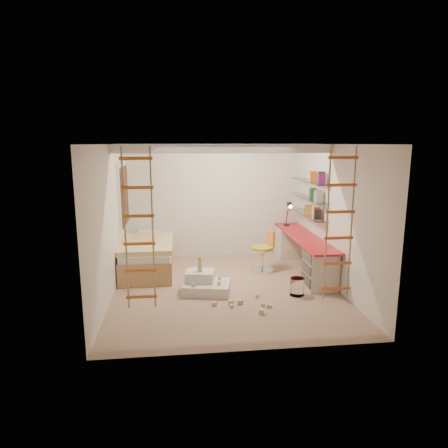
{
  "coord_description": "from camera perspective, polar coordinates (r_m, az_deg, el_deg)",
  "views": [
    {
      "loc": [
        -0.85,
        -6.88,
        2.61
      ],
      "look_at": [
        0.0,
        0.3,
        1.15
      ],
      "focal_mm": 32.0,
      "sensor_mm": 36.0,
      "label": 1
    }
  ],
  "objects": [
    {
      "name": "ceiling_beam",
      "position": [
        7.23,
        0.0,
        10.71
      ],
      "size": [
        4.0,
        0.18,
        0.16
      ],
      "primitive_type": "cube",
      "color": "white",
      "rests_on": "ceiling"
    },
    {
      "name": "play_platform",
      "position": [
        7.23,
        -2.73,
        -8.56
      ],
      "size": [
        0.92,
        0.78,
        0.36
      ],
      "color": "silver",
      "rests_on": "floor"
    },
    {
      "name": "waste_bin",
      "position": [
        7.17,
        10.4,
        -8.8
      ],
      "size": [
        0.25,
        0.25,
        0.31
      ],
      "primitive_type": "cylinder",
      "color": "white",
      "rests_on": "floor"
    },
    {
      "name": "bed",
      "position": [
        8.44,
        -10.81,
        -4.46
      ],
      "size": [
        1.02,
        2.0,
        0.69
      ],
      "color": "#AD7F51",
      "rests_on": "floor"
    },
    {
      "name": "shelves",
      "position": [
        8.53,
        11.93,
        3.7
      ],
      "size": [
        0.25,
        1.8,
        0.71
      ],
      "color": "white",
      "rests_on": "wall_right"
    },
    {
      "name": "window_blind",
      "position": [
        8.51,
        -14.02,
        3.93
      ],
      "size": [
        0.02,
        1.0,
        1.2
      ],
      "primitive_type": "cube",
      "color": "#4C2D1E",
      "rests_on": "window_frame"
    },
    {
      "name": "swivel_chair",
      "position": [
        8.33,
        5.64,
        -4.62
      ],
      "size": [
        0.59,
        0.59,
        0.85
      ],
      "color": "gold",
      "rests_on": "floor"
    },
    {
      "name": "toy_blocks",
      "position": [
        6.84,
        0.91,
        -9.47
      ],
      "size": [
        1.27,
        1.24,
        0.63
      ],
      "color": "#CCB284",
      "rests_on": "floor"
    },
    {
      "name": "books",
      "position": [
        8.52,
        11.95,
        4.2
      ],
      "size": [
        0.14,
        0.64,
        0.92
      ],
      "color": "#262626",
      "rests_on": "shelves"
    },
    {
      "name": "desk",
      "position": [
        8.45,
        11.22,
        -3.94
      ],
      "size": [
        0.56,
        2.8,
        0.75
      ],
      "color": "red",
      "rests_on": "floor"
    },
    {
      "name": "rope_ladder_left",
      "position": [
        5.27,
        -12.05,
        -0.84
      ],
      "size": [
        0.41,
        0.04,
        2.13
      ],
      "primitive_type": null,
      "color": "#C37121",
      "rests_on": "ceiling"
    },
    {
      "name": "floor",
      "position": [
        7.41,
        0.28,
        -9.22
      ],
      "size": [
        4.5,
        4.5,
        0.0
      ],
      "primitive_type": "plane",
      "color": "#9B7E64",
      "rests_on": "ground"
    },
    {
      "name": "window_frame",
      "position": [
        8.52,
        -14.29,
        3.92
      ],
      "size": [
        0.06,
        1.15,
        1.35
      ],
      "primitive_type": "cube",
      "color": "white",
      "rests_on": "wall_left"
    },
    {
      "name": "rope_ladder_right",
      "position": [
        5.69,
        16.15,
        -0.15
      ],
      "size": [
        0.41,
        0.04,
        2.13
      ],
      "primitive_type": null,
      "color": "#E25926",
      "rests_on": "ceiling"
    },
    {
      "name": "task_lamp",
      "position": [
        9.18,
        9.29,
        2.03
      ],
      "size": [
        0.14,
        0.36,
        0.57
      ],
      "color": "black",
      "rests_on": "desk"
    }
  ]
}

